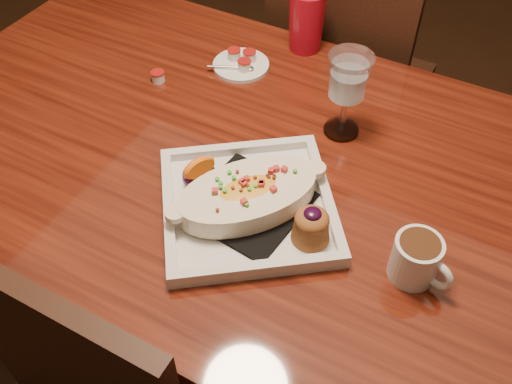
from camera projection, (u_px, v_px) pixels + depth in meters
The scene contains 9 objects.
floor at pixel (244, 333), 1.71m from camera, with size 7.00×7.00×0.00m, color black.
table at pixel (239, 185), 1.22m from camera, with size 1.50×0.90×0.75m.
chair_far at pixel (344, 82), 1.70m from camera, with size 0.42×0.42×0.93m.
plate at pixel (252, 201), 1.02m from camera, with size 0.43×0.43×0.08m.
coffee_mug at pixel (417, 258), 0.92m from camera, with size 0.11×0.08×0.08m.
goblet at pixel (348, 81), 1.10m from camera, with size 0.09×0.09×0.19m.
saucer at pixel (241, 63), 1.34m from camera, with size 0.13×0.13×0.09m.
creamer_loose at pixel (158, 76), 1.30m from camera, with size 0.03×0.03×0.02m.
red_tumbler at pixel (306, 21), 1.35m from camera, with size 0.09×0.09×0.15m, color #B20C1E.
Camera 1 is at (0.43, -0.72, 1.55)m, focal length 40.00 mm.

